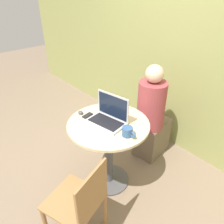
% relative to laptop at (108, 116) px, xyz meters
% --- Properties ---
extents(ground_plane, '(12.00, 12.00, 0.00)m').
position_rel_laptop_xyz_m(ground_plane, '(0.02, -0.02, -0.83)').
color(ground_plane, '#7F6B56').
extents(back_wall, '(7.00, 0.05, 2.60)m').
position_rel_laptop_xyz_m(back_wall, '(0.02, 1.10, 0.47)').
color(back_wall, '#939956').
rests_on(back_wall, ground_plane).
extents(round_table, '(0.78, 0.78, 0.77)m').
position_rel_laptop_xyz_m(round_table, '(0.02, -0.02, -0.28)').
color(round_table, '#4C4C51').
rests_on(round_table, ground_plane).
extents(laptop, '(0.39, 0.27, 0.27)m').
position_rel_laptop_xyz_m(laptop, '(0.00, 0.00, 0.00)').
color(laptop, '#B7B7BC').
rests_on(laptop, round_table).
extents(cell_phone, '(0.07, 0.11, 0.02)m').
position_rel_laptop_xyz_m(cell_phone, '(-0.21, -0.09, -0.05)').
color(cell_phone, black).
rests_on(cell_phone, round_table).
extents(computer_mouse, '(0.06, 0.05, 0.04)m').
position_rel_laptop_xyz_m(computer_mouse, '(-0.29, -0.12, -0.04)').
color(computer_mouse, '#4C4C51').
rests_on(computer_mouse, round_table).
extents(coffee_cup, '(0.14, 0.09, 0.08)m').
position_rel_laptop_xyz_m(coffee_cup, '(0.27, -0.02, -0.02)').
color(coffee_cup, '#335684').
rests_on(coffee_cup, round_table).
extents(chair_empty, '(0.51, 0.51, 0.82)m').
position_rel_laptop_xyz_m(chair_empty, '(0.34, -0.58, -0.40)').
color(chair_empty, '#9E7042').
rests_on(chair_empty, ground_plane).
extents(person_seated, '(0.36, 0.50, 1.20)m').
position_rel_laptop_xyz_m(person_seated, '(0.01, 0.67, -0.33)').
color(person_seated, brown).
rests_on(person_seated, ground_plane).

